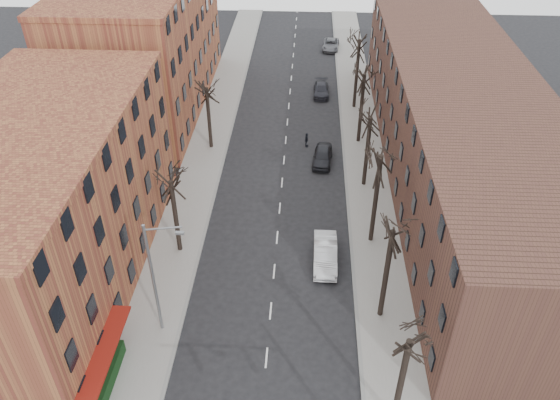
# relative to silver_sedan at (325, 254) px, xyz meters

# --- Properties ---
(sidewalk_left) EXTENTS (4.00, 90.00, 0.15)m
(sidewalk_left) POSITION_rel_silver_sedan_xyz_m (-11.86, 17.76, -0.76)
(sidewalk_left) COLOR gray
(sidewalk_left) RESTS_ON ground
(sidewalk_right) EXTENTS (4.00, 90.00, 0.15)m
(sidewalk_right) POSITION_rel_silver_sedan_xyz_m (4.14, 17.76, -0.76)
(sidewalk_right) COLOR gray
(sidewalk_right) RESTS_ON ground
(building_left_near) EXTENTS (12.00, 26.00, 12.00)m
(building_left_near) POSITION_rel_silver_sedan_xyz_m (-19.86, -2.24, 5.17)
(building_left_near) COLOR brown
(building_left_near) RESTS_ON ground
(building_left_far) EXTENTS (12.00, 28.00, 14.00)m
(building_left_far) POSITION_rel_silver_sedan_xyz_m (-19.86, 26.76, 6.17)
(building_left_far) COLOR brown
(building_left_far) RESTS_ON ground
(building_right) EXTENTS (12.00, 50.00, 10.00)m
(building_right) POSITION_rel_silver_sedan_xyz_m (12.14, 12.76, 4.17)
(building_right) COLOR #4B2D23
(building_right) RESTS_ON ground
(awning_left) EXTENTS (1.20, 7.00, 0.15)m
(awning_left) POSITION_rel_silver_sedan_xyz_m (-13.26, -11.24, -0.83)
(awning_left) COLOR maroon
(awning_left) RESTS_ON ground
(hedge) EXTENTS (0.80, 6.00, 1.00)m
(hedge) POSITION_rel_silver_sedan_xyz_m (-13.36, -12.24, -0.18)
(hedge) COLOR black
(hedge) RESTS_ON sidewalk_left
(tree_right_b) EXTENTS (5.20, 5.20, 10.80)m
(tree_right_b) POSITION_rel_silver_sedan_xyz_m (3.74, -5.24, -0.83)
(tree_right_b) COLOR black
(tree_right_b) RESTS_ON ground
(tree_right_c) EXTENTS (5.20, 5.20, 11.60)m
(tree_right_c) POSITION_rel_silver_sedan_xyz_m (3.74, 2.76, -0.83)
(tree_right_c) COLOR black
(tree_right_c) RESTS_ON ground
(tree_right_d) EXTENTS (5.20, 5.20, 10.00)m
(tree_right_d) POSITION_rel_silver_sedan_xyz_m (3.74, 10.76, -0.83)
(tree_right_d) COLOR black
(tree_right_d) RESTS_ON ground
(tree_right_e) EXTENTS (5.20, 5.20, 10.80)m
(tree_right_e) POSITION_rel_silver_sedan_xyz_m (3.74, 18.76, -0.83)
(tree_right_e) COLOR black
(tree_right_e) RESTS_ON ground
(tree_right_f) EXTENTS (5.20, 5.20, 11.60)m
(tree_right_f) POSITION_rel_silver_sedan_xyz_m (3.74, 26.76, -0.83)
(tree_right_f) COLOR black
(tree_right_f) RESTS_ON ground
(tree_left_a) EXTENTS (5.20, 5.20, 9.50)m
(tree_left_a) POSITION_rel_silver_sedan_xyz_m (-11.46, 0.76, -0.83)
(tree_left_a) COLOR black
(tree_left_a) RESTS_ON ground
(tree_left_b) EXTENTS (5.20, 5.20, 9.50)m
(tree_left_b) POSITION_rel_silver_sedan_xyz_m (-11.46, 16.76, -0.83)
(tree_left_b) COLOR black
(tree_left_b) RESTS_ON ground
(streetlight) EXTENTS (2.45, 0.22, 9.03)m
(streetlight) POSITION_rel_silver_sedan_xyz_m (-10.88, -7.24, 4.18)
(streetlight) COLOR slate
(streetlight) RESTS_ON ground
(silver_sedan) EXTENTS (1.79, 5.07, 1.67)m
(silver_sedan) POSITION_rel_silver_sedan_xyz_m (0.00, 0.00, 0.00)
(silver_sedan) COLOR silver
(silver_sedan) RESTS_ON ground
(parked_car_near) EXTENTS (2.20, 4.58, 1.51)m
(parked_car_near) POSITION_rel_silver_sedan_xyz_m (-0.06, 14.49, -0.08)
(parked_car_near) COLOR black
(parked_car_near) RESTS_ON ground
(parked_car_mid) EXTENTS (1.89, 4.54, 1.31)m
(parked_car_mid) POSITION_rel_silver_sedan_xyz_m (-0.06, 30.02, -0.18)
(parked_car_mid) COLOR #202129
(parked_car_mid) RESTS_ON ground
(parked_car_far) EXTENTS (2.61, 4.92, 1.32)m
(parked_car_far) POSITION_rel_silver_sedan_xyz_m (1.44, 45.36, -0.17)
(parked_car_far) COLOR slate
(parked_car_far) RESTS_ON ground
(pedestrian_crossing) EXTENTS (0.49, 0.95, 1.56)m
(pedestrian_crossing) POSITION_rel_silver_sedan_xyz_m (-1.68, 17.51, -0.06)
(pedestrian_crossing) COLOR black
(pedestrian_crossing) RESTS_ON ground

